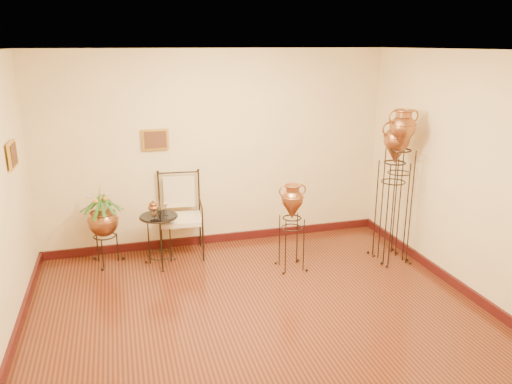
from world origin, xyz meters
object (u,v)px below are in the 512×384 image
object	(u,v)px
amphora_tall	(398,186)
armchair	(181,216)
amphora_mid	(393,190)
planter_urn	(103,219)
side_table	(160,239)

from	to	relation	value
amphora_tall	armchair	xyz separation A→B (m)	(-2.74, 0.97, -0.49)
amphora_mid	planter_urn	distance (m)	3.87
armchair	side_table	size ratio (longest dim) A/B	1.29
amphora_tall	amphora_mid	xyz separation A→B (m)	(0.00, 0.12, -0.10)
armchair	side_table	distance (m)	0.46
amphora_mid	side_table	size ratio (longest dim) A/B	2.16
planter_urn	amphora_mid	bearing A→B (deg)	-12.82
amphora_mid	planter_urn	bearing A→B (deg)	167.18
amphora_mid	armchair	xyz separation A→B (m)	(-2.74, 0.86, -0.39)
amphora_mid	amphora_tall	bearing A→B (deg)	-90.00
amphora_tall	side_table	distance (m)	3.22
amphora_tall	armchair	world-z (taller)	amphora_tall
armchair	side_table	xyz separation A→B (m)	(-0.32, -0.26, -0.21)
side_table	planter_urn	bearing A→B (deg)	159.82
armchair	planter_urn	bearing A→B (deg)	-174.85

